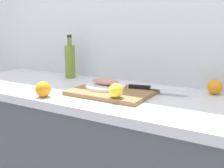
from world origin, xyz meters
TOP-DOWN VIEW (x-y plane):
  - back_wall at (0.00, 0.33)m, footprint 3.20×0.05m
  - cutting_board at (0.01, -0.02)m, footprint 0.39×0.29m
  - white_plate at (-0.04, -0.00)m, footprint 0.20×0.20m
  - fish_fillet at (-0.04, -0.00)m, footprint 0.15×0.07m
  - chef_knife at (0.17, 0.08)m, footprint 0.29×0.08m
  - lemon_0 at (0.10, -0.14)m, footprint 0.06×0.06m
  - olive_oil_bottle at (-0.43, 0.19)m, footprint 0.06×0.06m
  - orange_0 at (-0.24, -0.24)m, footprint 0.07×0.07m
  - orange_1 at (0.45, 0.23)m, footprint 0.07×0.07m

SIDE VIEW (x-z plane):
  - cutting_board at x=0.01m, z-range 0.90..0.92m
  - white_plate at x=-0.04m, z-range 0.92..0.93m
  - chef_knife at x=0.17m, z-range 0.92..0.94m
  - orange_1 at x=0.45m, z-range 0.90..0.97m
  - orange_0 at x=-0.24m, z-range 0.90..0.97m
  - lemon_0 at x=0.10m, z-range 0.92..0.98m
  - fish_fillet at x=-0.04m, z-range 0.94..0.97m
  - olive_oil_bottle at x=-0.43m, z-range 0.87..1.15m
  - back_wall at x=0.00m, z-range 0.00..2.50m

